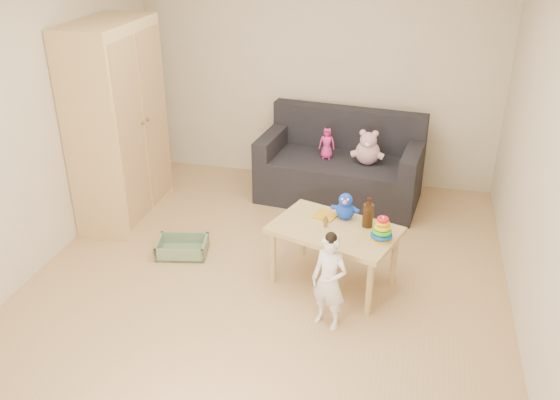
% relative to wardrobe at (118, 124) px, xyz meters
% --- Properties ---
extents(room, '(4.50, 4.50, 4.50)m').
position_rel_wardrobe_xyz_m(room, '(1.72, -0.85, 0.32)').
color(room, tan).
rests_on(room, ground).
extents(wardrobe, '(0.54, 1.09, 1.96)m').
position_rel_wardrobe_xyz_m(wardrobe, '(0.00, 0.00, 0.00)').
color(wardrobe, '#DBB978').
rests_on(wardrobe, ground).
extents(sofa, '(1.76, 1.02, 0.47)m').
position_rel_wardrobe_xyz_m(sofa, '(2.08, 0.85, -0.74)').
color(sofa, black).
rests_on(sofa, ground).
extents(play_table, '(1.15, 0.91, 0.53)m').
position_rel_wardrobe_xyz_m(play_table, '(2.26, -0.76, -0.72)').
color(play_table, tan).
rests_on(play_table, ground).
extents(storage_bin, '(0.51, 0.42, 0.13)m').
position_rel_wardrobe_xyz_m(storage_bin, '(0.84, -0.62, -0.91)').
color(storage_bin, slate).
rests_on(storage_bin, ground).
extents(toddler, '(0.33, 0.28, 0.76)m').
position_rel_wardrobe_xyz_m(toddler, '(2.31, -1.32, -0.60)').
color(toddler, white).
rests_on(toddler, ground).
extents(pink_bear, '(0.29, 0.25, 0.31)m').
position_rel_wardrobe_xyz_m(pink_bear, '(2.37, 0.78, -0.35)').
color(pink_bear, '#D39BA9').
rests_on(pink_bear, sofa).
extents(doll, '(0.17, 0.12, 0.33)m').
position_rel_wardrobe_xyz_m(doll, '(1.93, 0.84, -0.34)').
color(doll, '#E82B8C').
rests_on(doll, sofa).
extents(ring_stacker, '(0.17, 0.17, 0.20)m').
position_rel_wardrobe_xyz_m(ring_stacker, '(2.65, -0.86, -0.37)').
color(ring_stacker, '#E9A30C').
rests_on(ring_stacker, play_table).
extents(brown_bottle, '(0.09, 0.09, 0.25)m').
position_rel_wardrobe_xyz_m(brown_bottle, '(2.52, -0.67, -0.34)').
color(brown_bottle, black).
rests_on(brown_bottle, play_table).
extents(blue_plush, '(0.25, 0.23, 0.24)m').
position_rel_wardrobe_xyz_m(blue_plush, '(2.32, -0.58, -0.33)').
color(blue_plush, blue).
rests_on(blue_plush, play_table).
extents(wooden_figure, '(0.04, 0.04, 0.11)m').
position_rel_wardrobe_xyz_m(wooden_figure, '(2.19, -0.76, -0.40)').
color(wooden_figure, brown).
rests_on(wooden_figure, play_table).
extents(yellow_book, '(0.23, 0.23, 0.01)m').
position_rel_wardrobe_xyz_m(yellow_book, '(2.15, -0.58, -0.45)').
color(yellow_book, gold).
rests_on(yellow_book, play_table).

